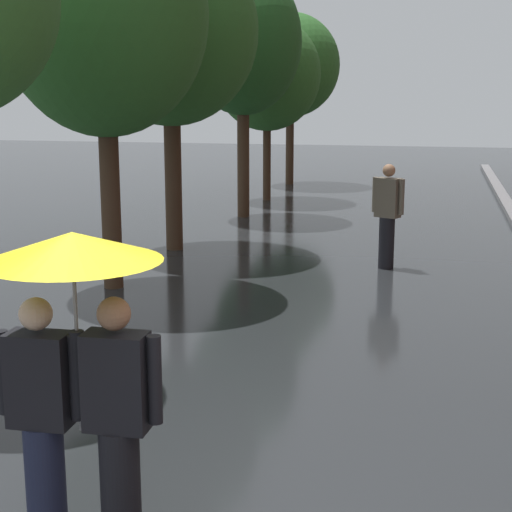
# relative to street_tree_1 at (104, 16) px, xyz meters

# --- Properties ---
(street_tree_1) EXTENTS (3.00, 3.00, 5.74)m
(street_tree_1) POSITION_rel_street_tree_1_xyz_m (0.00, 0.00, 0.00)
(street_tree_1) COLOR #473323
(street_tree_1) RESTS_ON ground
(street_tree_2) EXTENTS (3.18, 3.18, 5.69)m
(street_tree_2) POSITION_rel_street_tree_1_xyz_m (-0.06, 3.03, -0.01)
(street_tree_2) COLOR #473323
(street_tree_2) RESTS_ON ground
(street_tree_3) EXTENTS (2.70, 2.70, 5.75)m
(street_tree_3) POSITION_rel_street_tree_1_xyz_m (0.27, 7.15, 0.06)
(street_tree_3) COLOR #473323
(street_tree_3) RESTS_ON ground
(street_tree_4) EXTENTS (2.87, 2.87, 4.90)m
(street_tree_4) POSITION_rel_street_tree_1_xyz_m (0.18, 10.17, -0.60)
(street_tree_4) COLOR #473323
(street_tree_4) RESTS_ON ground
(street_tree_5) EXTENTS (3.10, 3.10, 5.36)m
(street_tree_5) POSITION_rel_street_tree_1_xyz_m (0.09, 14.05, -0.25)
(street_tree_5) COLOR #473323
(street_tree_5) RESTS_ON ground
(couple_under_umbrella) EXTENTS (1.11, 1.11, 2.09)m
(couple_under_umbrella) POSITION_rel_street_tree_1_xyz_m (2.59, -6.52, -2.60)
(couple_under_umbrella) COLOR #1E233D
(couple_under_umbrella) RESTS_ON ground
(pedestrian_walking_midground) EXTENTS (0.54, 0.43, 1.76)m
(pedestrian_walking_midground) POSITION_rel_street_tree_1_xyz_m (3.96, 2.28, -3.05)
(pedestrian_walking_midground) COLOR black
(pedestrian_walking_midground) RESTS_ON ground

